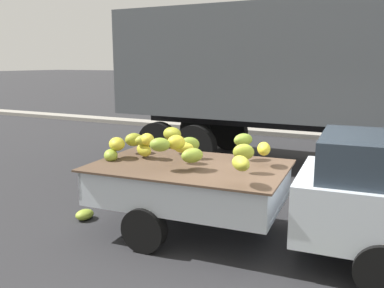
{
  "coord_description": "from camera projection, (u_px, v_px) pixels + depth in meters",
  "views": [
    {
      "loc": [
        1.35,
        -5.52,
        2.6
      ],
      "look_at": [
        -1.55,
        0.35,
        1.3
      ],
      "focal_mm": 38.46,
      "sensor_mm": 36.0,
      "label": 1
    }
  ],
  "objects": [
    {
      "name": "ground",
      "position": [
        277.0,
        246.0,
        5.95
      ],
      "size": [
        220.0,
        220.0,
        0.0
      ],
      "primitive_type": "plane",
      "color": "#28282B"
    },
    {
      "name": "curb_strip",
      "position": [
        347.0,
        138.0,
        14.01
      ],
      "size": [
        80.0,
        0.8,
        0.16
      ],
      "primitive_type": "cube",
      "color": "gray",
      "rests_on": "ground"
    },
    {
      "name": "pickup_truck",
      "position": [
        326.0,
        192.0,
        5.51
      ],
      "size": [
        5.22,
        2.19,
        1.7
      ],
      "rotation": [
        0.0,
        0.0,
        0.07
      ],
      "color": "silver",
      "rests_on": "ground"
    },
    {
      "name": "semi_trailer",
      "position": [
        356.0,
        65.0,
        9.47
      ],
      "size": [
        12.01,
        2.7,
        3.95
      ],
      "rotation": [
        0.0,
        0.0,
        0.0
      ],
      "color": "#4C5156",
      "rests_on": "ground"
    },
    {
      "name": "fallen_banana_bunch_near_tailgate",
      "position": [
        85.0,
        215.0,
        6.93
      ],
      "size": [
        0.28,
        0.34,
        0.17
      ],
      "primitive_type": "ellipsoid",
      "rotation": [
        0.0,
        0.0,
        1.53
      ],
      "color": "#8BA230",
      "rests_on": "ground"
    }
  ]
}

